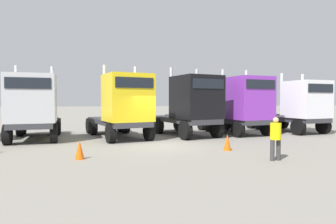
{
  "coord_description": "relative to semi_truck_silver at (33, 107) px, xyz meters",
  "views": [
    {
      "loc": [
        -3.2,
        -14.37,
        2.26
      ],
      "look_at": [
        1.52,
        4.71,
        1.48
      ],
      "focal_mm": 31.58,
      "sensor_mm": 36.0,
      "label": 1
    }
  ],
  "objects": [
    {
      "name": "visitor_in_hivis",
      "position": [
        9.87,
        -7.9,
        -0.96
      ],
      "size": [
        0.45,
        0.44,
        1.63
      ],
      "rotation": [
        0.0,
        0.0,
        4.82
      ],
      "color": "#383838",
      "rests_on": "ground"
    },
    {
      "name": "semi_truck_black",
      "position": [
        9.11,
        -0.19,
        0.07
      ],
      "size": [
        3.81,
        6.4,
        4.32
      ],
      "rotation": [
        0.0,
        0.0,
        -1.34
      ],
      "color": "#333338",
      "rests_on": "ground"
    },
    {
      "name": "ground",
      "position": [
        6.51,
        -3.25,
        -1.91
      ],
      "size": [
        200.0,
        200.0,
        0.0
      ],
      "primitive_type": "plane",
      "color": "gray"
    },
    {
      "name": "semi_truck_yellow",
      "position": [
        4.91,
        -0.42,
        0.0
      ],
      "size": [
        3.88,
        6.81,
        4.31
      ],
      "rotation": [
        0.0,
        0.0,
        -1.34
      ],
      "color": "#333338",
      "rests_on": "ground"
    },
    {
      "name": "semi_truck_white",
      "position": [
        17.03,
        0.13,
        -0.07
      ],
      "size": [
        3.29,
        6.42,
        4.16
      ],
      "rotation": [
        0.0,
        0.0,
        -1.44
      ],
      "color": "#333338",
      "rests_on": "ground"
    },
    {
      "name": "traffic_cone_near",
      "position": [
        2.72,
        -5.89,
        -1.53
      ],
      "size": [
        0.36,
        0.36,
        0.75
      ],
      "primitive_type": "cone",
      "color": "#F2590C",
      "rests_on": "ground"
    },
    {
      "name": "semi_truck_purple",
      "position": [
        12.73,
        0.02,
        0.07
      ],
      "size": [
        3.3,
        6.1,
        4.35
      ],
      "rotation": [
        0.0,
        0.0,
        -1.43
      ],
      "color": "#333338",
      "rests_on": "ground"
    },
    {
      "name": "traffic_cone_mid",
      "position": [
        9.1,
        -5.4,
        -1.55
      ],
      "size": [
        0.36,
        0.36,
        0.72
      ],
      "primitive_type": "cone",
      "color": "#F2590C",
      "rests_on": "ground"
    },
    {
      "name": "semi_truck_silver",
      "position": [
        0.0,
        0.0,
        0.0
      ],
      "size": [
        2.97,
        6.31,
        4.23
      ],
      "rotation": [
        0.0,
        0.0,
        -1.5
      ],
      "color": "#333338",
      "rests_on": "ground"
    }
  ]
}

